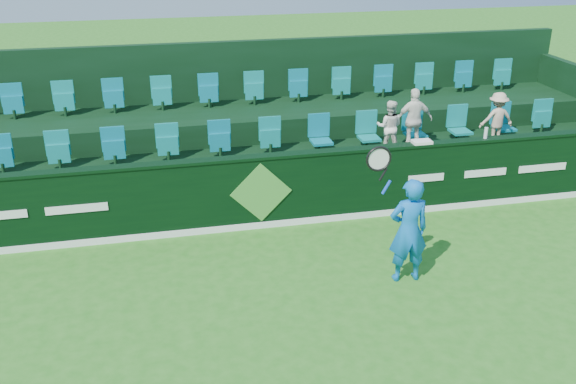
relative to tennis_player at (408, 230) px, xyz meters
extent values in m
plane|color=#256D1A|center=(-1.84, -1.71, -0.85)|extent=(60.00, 60.00, 0.00)
cube|color=black|center=(-1.84, 2.29, -0.20)|extent=(16.00, 0.20, 1.30)
cube|color=black|center=(-1.84, 2.29, 0.47)|extent=(16.00, 0.24, 0.05)
cube|color=white|center=(-1.84, 2.18, -0.79)|extent=(16.00, 0.02, 0.12)
cube|color=#469335|center=(-1.84, 2.18, -0.15)|extent=(1.10, 0.02, 1.10)
cube|color=white|center=(-6.14, 2.18, -0.15)|extent=(0.85, 0.01, 0.14)
cube|color=white|center=(-4.94, 2.18, -0.15)|extent=(1.00, 0.01, 0.14)
cube|color=white|center=(1.26, 2.18, -0.15)|extent=(0.70, 0.01, 0.14)
cube|color=white|center=(2.46, 2.18, -0.15)|extent=(0.85, 0.01, 0.14)
cube|color=white|center=(3.66, 2.18, -0.15)|extent=(1.00, 0.01, 0.14)
cube|color=black|center=(-1.84, 3.39, -0.45)|extent=(16.00, 2.00, 0.80)
cube|color=black|center=(-1.84, 5.29, -0.20)|extent=(16.00, 1.80, 1.30)
cube|color=black|center=(-1.84, 6.29, 0.45)|extent=(16.00, 0.20, 2.60)
cube|color=#0C7689|center=(-1.84, 3.79, 0.25)|extent=(13.50, 0.50, 0.60)
cube|color=#0C7689|center=(-1.84, 5.59, 0.75)|extent=(13.50, 0.50, 0.60)
imported|color=blue|center=(0.01, 0.00, -0.02)|extent=(0.62, 0.41, 1.66)
cylinder|color=#143FBF|center=(-0.43, -0.10, 0.77)|extent=(0.14, 0.04, 0.21)
cylinder|color=black|center=(-0.49, -0.10, 0.97)|extent=(0.13, 0.03, 0.19)
torus|color=black|center=(-0.57, -0.10, 1.21)|extent=(0.51, 0.04, 0.51)
cylinder|color=silver|center=(-0.57, -0.10, 1.21)|extent=(0.42, 0.01, 0.42)
imported|color=white|center=(0.97, 3.41, 0.48)|extent=(0.63, 0.57, 1.06)
imported|color=white|center=(1.48, 3.41, 0.58)|extent=(0.76, 0.36, 1.27)
imported|color=#C7AD8C|center=(3.30, 3.41, 0.49)|extent=(0.72, 0.44, 1.09)
cube|color=white|center=(1.16, 2.29, 0.53)|extent=(0.35, 0.23, 0.05)
cylinder|color=silver|center=(2.43, 2.29, 0.61)|extent=(0.07, 0.07, 0.21)
camera|label=1|loc=(-3.61, -7.96, 4.33)|focal=40.00mm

